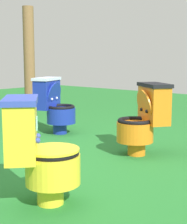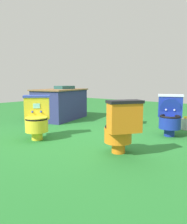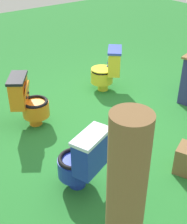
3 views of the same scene
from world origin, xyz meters
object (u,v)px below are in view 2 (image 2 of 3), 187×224
(toilet_yellow, at_px, (37,117))
(small_crate, at_px, (129,117))
(toilet_orange, at_px, (121,127))
(lemon_bucket, at_px, (187,124))
(toilet_blue, at_px, (170,115))
(vendor_table, at_px, (61,104))

(toilet_yellow, distance_m, small_crate, 2.22)
(toilet_orange, bearing_deg, lemon_bucket, 28.84)
(small_crate, bearing_deg, toilet_yellow, 165.76)
(toilet_blue, distance_m, vendor_table, 2.80)
(toilet_orange, bearing_deg, toilet_blue, 29.98)
(toilet_yellow, xyz_separation_m, lemon_bucket, (2.32, -1.75, -0.25))
(vendor_table, bearing_deg, small_crate, -72.25)
(toilet_yellow, bearing_deg, vendor_table, -102.94)
(toilet_orange, distance_m, vendor_table, 3.03)
(lemon_bucket, bearing_deg, vendor_table, 103.96)
(toilet_yellow, bearing_deg, toilet_blue, 176.21)
(toilet_yellow, bearing_deg, toilet_orange, 138.15)
(toilet_orange, relative_size, toilet_yellow, 1.00)
(small_crate, relative_size, lemon_bucket, 1.17)
(toilet_orange, relative_size, toilet_blue, 1.00)
(toilet_blue, relative_size, lemon_bucket, 2.63)
(vendor_table, bearing_deg, toilet_yellow, -144.33)
(toilet_yellow, xyz_separation_m, small_crate, (2.14, -0.54, -0.21))
(small_crate, bearing_deg, vendor_table, 107.75)
(small_crate, bearing_deg, toilet_orange, -153.44)
(toilet_blue, xyz_separation_m, small_crate, (0.51, 1.10, -0.21))
(small_crate, distance_m, lemon_bucket, 1.22)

